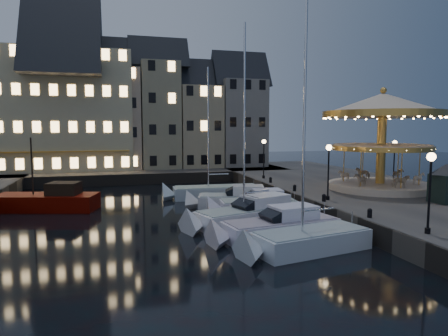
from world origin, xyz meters
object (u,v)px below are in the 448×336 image
object	(u,v)px
bollard_c	(295,188)
carousel	(382,123)
motorboat_b	(275,228)
motorboat_f	(211,193)
streetlamp_c	(264,153)
motorboat_e	(234,201)
streetlamp_b	(329,164)
streetlamp_d	(394,155)
red_fishing_boat	(48,202)
motorboat_d	(253,206)
bollard_b	(324,197)
ticket_kiosk	(446,176)
bollard_d	(271,180)
bollard_a	(370,213)
motorboat_a	(303,242)
streetlamp_a	(430,181)
motorboat_c	(249,215)

from	to	relation	value
bollard_c	carousel	size ratio (longest dim) A/B	0.06
motorboat_b	motorboat_f	xyz separation A→B (m)	(-0.54, 14.68, -0.11)
streetlamp_c	motorboat_e	bearing A→B (deg)	-124.65
streetlamp_b	streetlamp_d	distance (m)	13.29
streetlamp_c	motorboat_e	world-z (taller)	streetlamp_c
bollard_c	red_fishing_boat	xyz separation A→B (m)	(-20.18, 3.72, -0.89)
motorboat_d	red_fishing_boat	size ratio (longest dim) A/B	0.82
bollard_b	ticket_kiosk	distance (m)	8.82
bollard_d	streetlamp_d	bearing A→B (deg)	-14.15
bollard_b	bollard_a	bearing A→B (deg)	-90.00
motorboat_f	bollard_a	bearing A→B (deg)	-69.41
motorboat_a	motorboat_f	size ratio (longest dim) A/B	1.02
bollard_c	motorboat_a	xyz separation A→B (m)	(-5.09, -11.89, -1.06)
streetlamp_d	streetlamp_a	bearing A→B (deg)	-123.61
motorboat_b	streetlamp_c	bearing A→B (deg)	71.29
streetlamp_b	streetlamp_c	world-z (taller)	same
red_fishing_boat	motorboat_b	bearing A→B (deg)	-41.07
bollard_c	motorboat_f	bearing A→B (deg)	137.11
streetlamp_b	carousel	xyz separation A→B (m)	(7.13, 3.47, 3.15)
red_fishing_boat	streetlamp_b	bearing A→B (deg)	-21.59
motorboat_a	motorboat_c	xyz separation A→B (m)	(-0.77, 6.74, 0.14)
carousel	ticket_kiosk	distance (m)	7.83
streetlamp_a	red_fishing_boat	world-z (taller)	red_fishing_boat
bollard_b	motorboat_f	world-z (taller)	motorboat_f
bollard_d	ticket_kiosk	xyz separation A→B (m)	(8.22, -13.27, 1.61)
motorboat_e	ticket_kiosk	size ratio (longest dim) A/B	2.39
motorboat_b	red_fishing_boat	xyz separation A→B (m)	(-14.66, 12.78, 0.07)
motorboat_f	motorboat_e	bearing A→B (deg)	-82.25
streetlamp_b	motorboat_d	size ratio (longest dim) A/B	0.59
motorboat_e	ticket_kiosk	xyz separation A→B (m)	(13.57, -8.17, 2.57)
motorboat_d	ticket_kiosk	xyz separation A→B (m)	(12.78, -5.52, 2.58)
bollard_b	red_fishing_boat	world-z (taller)	red_fishing_boat
motorboat_e	ticket_kiosk	distance (m)	16.05
bollard_a	motorboat_f	world-z (taller)	motorboat_f
streetlamp_d	bollard_a	world-z (taller)	streetlamp_d
streetlamp_b	streetlamp_d	size ratio (longest dim) A/B	1.00
streetlamp_c	red_fishing_boat	distance (m)	21.69
motorboat_e	streetlamp_b	bearing A→B (deg)	-39.48
bollard_d	motorboat_d	world-z (taller)	motorboat_d
bollard_b	red_fishing_boat	bearing A→B (deg)	156.62
streetlamp_a	motorboat_b	xyz separation A→B (m)	(-6.12, 5.45, -3.37)
streetlamp_d	motorboat_d	xyz separation A→B (m)	(-16.46, -4.75, -3.38)
motorboat_e	bollard_d	bearing A→B (deg)	43.66
bollard_c	bollard_d	xyz separation A→B (m)	(0.00, 5.50, 0.00)
streetlamp_b	motorboat_b	distance (m)	8.34
streetlamp_a	motorboat_f	world-z (taller)	motorboat_f
red_fishing_boat	motorboat_e	bearing A→B (deg)	-12.64
streetlamp_b	streetlamp_c	xyz separation A→B (m)	(0.00, 13.50, 0.00)
bollard_b	motorboat_f	bearing A→B (deg)	119.68
bollard_d	motorboat_e	world-z (taller)	motorboat_e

